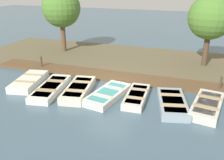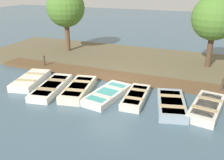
# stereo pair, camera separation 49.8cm
# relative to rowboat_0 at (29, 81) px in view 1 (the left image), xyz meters

# --- Properties ---
(ground_plane) EXTENTS (80.00, 80.00, 0.00)m
(ground_plane) POSITION_rel_rowboat_0_xyz_m (-1.14, 4.48, -0.20)
(ground_plane) COLOR #425B6B
(shore_bank) EXTENTS (8.00, 24.00, 0.16)m
(shore_bank) POSITION_rel_rowboat_0_xyz_m (-6.14, 4.48, -0.12)
(shore_bank) COLOR brown
(shore_bank) RESTS_ON ground_plane
(dock_walkway) EXTENTS (1.52, 16.84, 0.18)m
(dock_walkway) POSITION_rel_rowboat_0_xyz_m (-2.68, 4.48, -0.11)
(dock_walkway) COLOR brown
(dock_walkway) RESTS_ON ground_plane
(rowboat_0) EXTENTS (3.09, 1.80, 0.41)m
(rowboat_0) POSITION_rel_rowboat_0_xyz_m (0.00, 0.00, 0.00)
(rowboat_0) COLOR silver
(rowboat_0) RESTS_ON ground_plane
(rowboat_1) EXTENTS (3.58, 1.70, 0.36)m
(rowboat_1) POSITION_rel_rowboat_0_xyz_m (0.40, 1.70, -0.02)
(rowboat_1) COLOR silver
(rowboat_1) RESTS_ON ground_plane
(rowboat_2) EXTENTS (3.30, 1.70, 0.43)m
(rowboat_2) POSITION_rel_rowboat_0_xyz_m (0.13, 3.23, 0.01)
(rowboat_2) COLOR beige
(rowboat_2) RESTS_ON ground_plane
(rowboat_3) EXTENTS (3.20, 1.74, 0.35)m
(rowboat_3) POSITION_rel_rowboat_0_xyz_m (0.10, 4.89, -0.03)
(rowboat_3) COLOR silver
(rowboat_3) RESTS_ON ground_plane
(rowboat_4) EXTENTS (2.78, 1.11, 0.36)m
(rowboat_4) POSITION_rel_rowboat_0_xyz_m (-0.15, 6.34, -0.02)
(rowboat_4) COLOR beige
(rowboat_4) RESTS_ON ground_plane
(rowboat_5) EXTENTS (3.16, 1.91, 0.38)m
(rowboat_5) POSITION_rel_rowboat_0_xyz_m (0.02, 8.12, -0.01)
(rowboat_5) COLOR #8C9EA8
(rowboat_5) RESTS_ON ground_plane
(rowboat_6) EXTENTS (3.11, 1.62, 0.42)m
(rowboat_6) POSITION_rel_rowboat_0_xyz_m (-0.22, 9.68, 0.00)
(rowboat_6) COLOR beige
(rowboat_6) RESTS_ON ground_plane
(mooring_post_near) EXTENTS (0.12, 0.12, 0.90)m
(mooring_post_near) POSITION_rel_rowboat_0_xyz_m (-2.60, -0.91, 0.25)
(mooring_post_near) COLOR #47382D
(mooring_post_near) RESTS_ON ground_plane
(mooring_post_far) EXTENTS (0.12, 0.12, 0.90)m
(mooring_post_far) POSITION_rel_rowboat_0_xyz_m (-2.60, 10.32, 0.25)
(mooring_post_far) COLOR #47382D
(mooring_post_far) RESTS_ON ground_plane
(park_tree_far_left) EXTENTS (3.00, 3.00, 5.11)m
(park_tree_far_left) POSITION_rel_rowboat_0_xyz_m (-6.69, -1.50, 3.37)
(park_tree_far_left) COLOR brown
(park_tree_far_left) RESTS_ON ground_plane
(park_tree_left) EXTENTS (2.87, 2.87, 4.84)m
(park_tree_left) POSITION_rel_rowboat_0_xyz_m (-6.58, 9.45, 3.18)
(park_tree_left) COLOR #4C3828
(park_tree_left) RESTS_ON ground_plane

